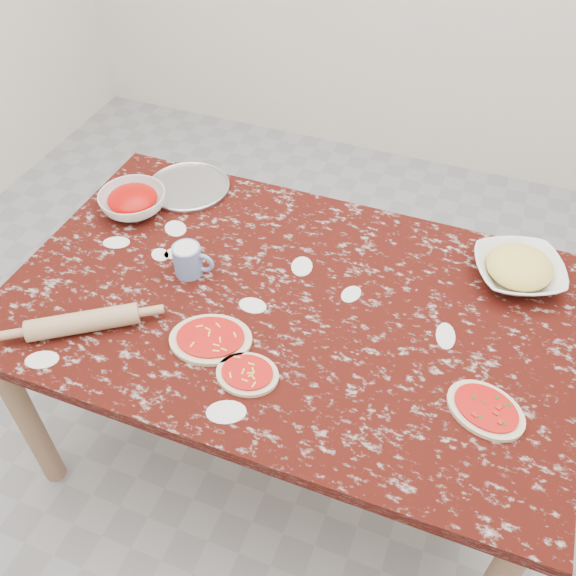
# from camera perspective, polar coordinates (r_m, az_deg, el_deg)

# --- Properties ---
(ground) EXTENTS (4.00, 4.00, 0.00)m
(ground) POSITION_cam_1_polar(r_m,az_deg,el_deg) (2.36, -0.00, -13.79)
(ground) COLOR gray
(worktable) EXTENTS (1.60, 1.00, 0.75)m
(worktable) POSITION_cam_1_polar(r_m,az_deg,el_deg) (1.82, -0.00, -2.94)
(worktable) COLOR black
(worktable) RESTS_ON ground
(pizza_tray) EXTENTS (0.37, 0.37, 0.01)m
(pizza_tray) POSITION_cam_1_polar(r_m,az_deg,el_deg) (2.19, -9.12, 9.10)
(pizza_tray) COLOR #B2B2B7
(pizza_tray) RESTS_ON worktable
(sauce_bowl) EXTENTS (0.22, 0.22, 0.07)m
(sauce_bowl) POSITION_cam_1_polar(r_m,az_deg,el_deg) (2.11, -14.04, 7.66)
(sauce_bowl) COLOR white
(sauce_bowl) RESTS_ON worktable
(cheese_bowl) EXTENTS (0.33, 0.33, 0.06)m
(cheese_bowl) POSITION_cam_1_polar(r_m,az_deg,el_deg) (1.92, 20.36, 1.45)
(cheese_bowl) COLOR white
(cheese_bowl) RESTS_ON worktable
(flour_mug) EXTENTS (0.12, 0.08, 0.10)m
(flour_mug) POSITION_cam_1_polar(r_m,az_deg,el_deg) (1.83, -9.11, 2.57)
(flour_mug) COLOR #6C84BE
(flour_mug) RESTS_ON worktable
(pizza_left) EXTENTS (0.26, 0.23, 0.02)m
(pizza_left) POSITION_cam_1_polar(r_m,az_deg,el_deg) (1.67, -7.11, -4.66)
(pizza_left) COLOR beige
(pizza_left) RESTS_ON worktable
(pizza_mid) EXTENTS (0.17, 0.15, 0.02)m
(pizza_mid) POSITION_cam_1_polar(r_m,az_deg,el_deg) (1.59, -3.76, -7.89)
(pizza_mid) COLOR beige
(pizza_mid) RESTS_ON worktable
(pizza_right) EXTENTS (0.24, 0.21, 0.02)m
(pizza_right) POSITION_cam_1_polar(r_m,az_deg,el_deg) (1.60, 17.69, -10.58)
(pizza_right) COLOR beige
(pizza_right) RESTS_ON worktable
(rolling_pin) EXTENTS (0.28, 0.22, 0.06)m
(rolling_pin) POSITION_cam_1_polar(r_m,az_deg,el_deg) (1.76, -18.30, -3.00)
(rolling_pin) COLOR tan
(rolling_pin) RESTS_ON worktable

